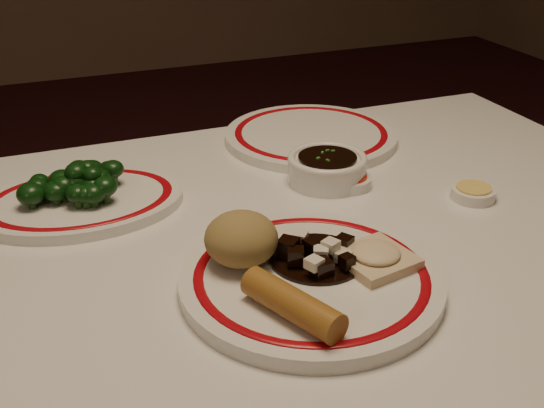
{
  "coord_description": "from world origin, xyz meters",
  "views": [
    {
      "loc": [
        -0.3,
        -0.67,
        1.19
      ],
      "look_at": [
        -0.01,
        0.04,
        0.8
      ],
      "focal_mm": 45.0,
      "sensor_mm": 36.0,
      "label": 1
    }
  ],
  "objects_px": {
    "main_plate": "(311,280)",
    "spring_roll": "(292,304)",
    "stirfry_heap": "(316,254)",
    "rice_mound": "(241,239)",
    "broccoli_pile": "(77,182)",
    "fried_wonton": "(376,257)",
    "broccoli_plate": "(81,202)",
    "dining_table": "(293,311)",
    "soy_bowl": "(327,170)"
  },
  "relations": [
    {
      "from": "main_plate",
      "to": "fried_wonton",
      "type": "distance_m",
      "value": 0.08
    },
    {
      "from": "fried_wonton",
      "to": "broccoli_pile",
      "type": "bearing_deg",
      "value": 133.56
    },
    {
      "from": "dining_table",
      "to": "rice_mound",
      "type": "bearing_deg",
      "value": -160.72
    },
    {
      "from": "broccoli_plate",
      "to": "spring_roll",
      "type": "bearing_deg",
      "value": -65.93
    },
    {
      "from": "broccoli_plate",
      "to": "fried_wonton",
      "type": "bearing_deg",
      "value": -46.43
    },
    {
      "from": "broccoli_pile",
      "to": "soy_bowl",
      "type": "distance_m",
      "value": 0.36
    },
    {
      "from": "main_plate",
      "to": "soy_bowl",
      "type": "bearing_deg",
      "value": 60.58
    },
    {
      "from": "main_plate",
      "to": "spring_roll",
      "type": "xyz_separation_m",
      "value": [
        -0.05,
        -0.07,
        0.02
      ]
    },
    {
      "from": "rice_mound",
      "to": "main_plate",
      "type": "bearing_deg",
      "value": -39.89
    },
    {
      "from": "dining_table",
      "to": "stirfry_heap",
      "type": "height_order",
      "value": "stirfry_heap"
    },
    {
      "from": "dining_table",
      "to": "main_plate",
      "type": "height_order",
      "value": "main_plate"
    },
    {
      "from": "broccoli_plate",
      "to": "rice_mound",
      "type": "bearing_deg",
      "value": -58.39
    },
    {
      "from": "main_plate",
      "to": "spring_roll",
      "type": "height_order",
      "value": "spring_roll"
    },
    {
      "from": "fried_wonton",
      "to": "broccoli_pile",
      "type": "height_order",
      "value": "broccoli_pile"
    },
    {
      "from": "spring_roll",
      "to": "stirfry_heap",
      "type": "bearing_deg",
      "value": 29.94
    },
    {
      "from": "rice_mound",
      "to": "spring_roll",
      "type": "distance_m",
      "value": 0.12
    },
    {
      "from": "stirfry_heap",
      "to": "broccoli_pile",
      "type": "height_order",
      "value": "broccoli_pile"
    },
    {
      "from": "main_plate",
      "to": "broccoli_pile",
      "type": "height_order",
      "value": "broccoli_pile"
    },
    {
      "from": "rice_mound",
      "to": "broccoli_pile",
      "type": "distance_m",
      "value": 0.29
    },
    {
      "from": "main_plate",
      "to": "rice_mound",
      "type": "bearing_deg",
      "value": 140.11
    },
    {
      "from": "broccoli_pile",
      "to": "rice_mound",
      "type": "bearing_deg",
      "value": -58.36
    },
    {
      "from": "spring_roll",
      "to": "dining_table",
      "type": "bearing_deg",
      "value": 43.3
    },
    {
      "from": "main_plate",
      "to": "fried_wonton",
      "type": "bearing_deg",
      "value": -6.06
    },
    {
      "from": "dining_table",
      "to": "broccoli_pile",
      "type": "bearing_deg",
      "value": 136.38
    },
    {
      "from": "rice_mound",
      "to": "stirfry_heap",
      "type": "distance_m",
      "value": 0.09
    },
    {
      "from": "main_plate",
      "to": "rice_mound",
      "type": "xyz_separation_m",
      "value": [
        -0.06,
        0.05,
        0.04
      ]
    },
    {
      "from": "rice_mound",
      "to": "broccoli_pile",
      "type": "height_order",
      "value": "rice_mound"
    },
    {
      "from": "stirfry_heap",
      "to": "broccoli_plate",
      "type": "relative_size",
      "value": 0.38
    },
    {
      "from": "spring_roll",
      "to": "fried_wonton",
      "type": "relative_size",
      "value": 1.31
    },
    {
      "from": "fried_wonton",
      "to": "stirfry_heap",
      "type": "distance_m",
      "value": 0.07
    },
    {
      "from": "stirfry_heap",
      "to": "soy_bowl",
      "type": "height_order",
      "value": "stirfry_heap"
    },
    {
      "from": "rice_mound",
      "to": "broccoli_plate",
      "type": "height_order",
      "value": "rice_mound"
    },
    {
      "from": "broccoli_pile",
      "to": "soy_bowl",
      "type": "height_order",
      "value": "broccoli_pile"
    },
    {
      "from": "rice_mound",
      "to": "fried_wonton",
      "type": "distance_m",
      "value": 0.16
    },
    {
      "from": "main_plate",
      "to": "stirfry_heap",
      "type": "relative_size",
      "value": 3.54
    },
    {
      "from": "fried_wonton",
      "to": "spring_roll",
      "type": "bearing_deg",
      "value": -155.69
    },
    {
      "from": "dining_table",
      "to": "main_plate",
      "type": "relative_size",
      "value": 3.02
    },
    {
      "from": "broccoli_pile",
      "to": "main_plate",
      "type": "bearing_deg",
      "value": -54.25
    },
    {
      "from": "fried_wonton",
      "to": "soy_bowl",
      "type": "relative_size",
      "value": 0.79
    },
    {
      "from": "dining_table",
      "to": "fried_wonton",
      "type": "height_order",
      "value": "fried_wonton"
    },
    {
      "from": "spring_roll",
      "to": "stirfry_heap",
      "type": "relative_size",
      "value": 1.08
    },
    {
      "from": "dining_table",
      "to": "broccoli_pile",
      "type": "relative_size",
      "value": 7.98
    },
    {
      "from": "fried_wonton",
      "to": "stirfry_heap",
      "type": "height_order",
      "value": "stirfry_heap"
    },
    {
      "from": "fried_wonton",
      "to": "soy_bowl",
      "type": "distance_m",
      "value": 0.27
    },
    {
      "from": "dining_table",
      "to": "broccoli_plate",
      "type": "relative_size",
      "value": 4.05
    },
    {
      "from": "rice_mound",
      "to": "broccoli_pile",
      "type": "relative_size",
      "value": 0.57
    },
    {
      "from": "rice_mound",
      "to": "broccoli_plate",
      "type": "relative_size",
      "value": 0.29
    },
    {
      "from": "stirfry_heap",
      "to": "soy_bowl",
      "type": "xyz_separation_m",
      "value": [
        0.12,
        0.23,
        -0.01
      ]
    },
    {
      "from": "spring_roll",
      "to": "broccoli_plate",
      "type": "distance_m",
      "value": 0.4
    },
    {
      "from": "rice_mound",
      "to": "spring_roll",
      "type": "relative_size",
      "value": 0.71
    }
  ]
}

